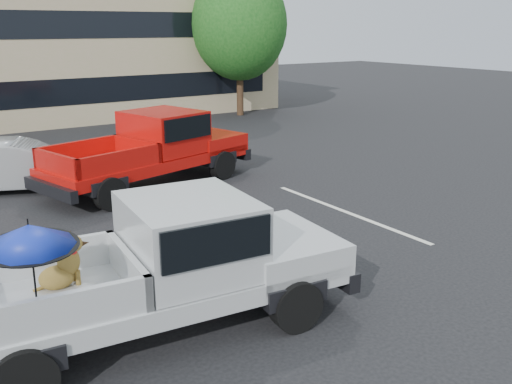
% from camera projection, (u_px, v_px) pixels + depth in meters
% --- Properties ---
extents(ground, '(90.00, 90.00, 0.00)m').
position_uv_depth(ground, '(297.00, 271.00, 10.06)').
color(ground, black).
rests_on(ground, ground).
extents(stripe_left, '(0.12, 5.00, 0.01)m').
position_uv_depth(stripe_left, '(93.00, 272.00, 10.03)').
color(stripe_left, silver).
rests_on(stripe_left, ground).
extents(stripe_right, '(0.12, 5.00, 0.01)m').
position_uv_depth(stripe_right, '(346.00, 212.00, 13.26)').
color(stripe_right, silver).
rests_on(stripe_right, ground).
extents(motel_building, '(20.40, 8.40, 6.30)m').
position_uv_depth(motel_building, '(58.00, 47.00, 26.92)').
color(motel_building, tan).
rests_on(motel_building, ground).
extents(tree_right, '(4.46, 4.46, 6.78)m').
position_uv_depth(tree_right, '(240.00, 25.00, 26.43)').
color(tree_right, '#332114').
rests_on(tree_right, ground).
extents(tree_back, '(4.68, 4.68, 7.11)m').
position_uv_depth(tree_back, '(115.00, 21.00, 31.13)').
color(tree_back, '#332114').
rests_on(tree_back, ground).
extents(silver_pickup, '(5.85, 2.53, 2.06)m').
position_uv_depth(silver_pickup, '(174.00, 258.00, 7.94)').
color(silver_pickup, black).
rests_on(silver_pickup, ground).
extents(red_pickup, '(6.28, 3.51, 1.96)m').
position_uv_depth(red_pickup, '(159.00, 145.00, 15.41)').
color(red_pickup, black).
rests_on(red_pickup, ground).
extents(silver_sedan, '(4.25, 2.79, 1.32)m').
position_uv_depth(silver_sedan, '(21.00, 165.00, 14.88)').
color(silver_sedan, '#9FA2A6').
rests_on(silver_sedan, ground).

